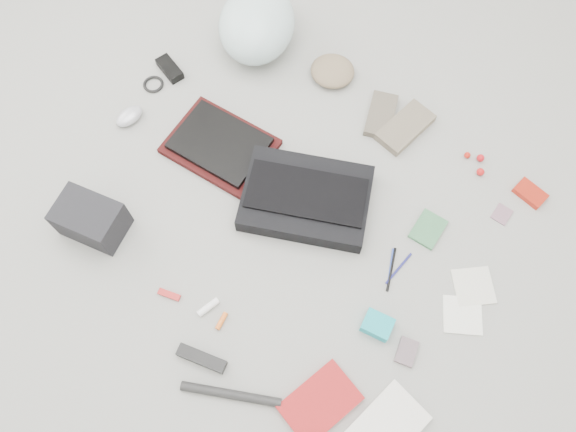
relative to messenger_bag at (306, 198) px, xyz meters
The scene contains 33 objects.
ground_plane 0.10m from the messenger_bag, 98.58° to the right, with size 4.00×4.00×0.00m, color gray.
messenger_bag is the anchor object (origin of this frame).
bag_flap 0.04m from the messenger_bag, ahead, with size 0.41×0.19×0.01m, color black.
laptop_sleeve 0.39m from the messenger_bag, behind, with size 0.37×0.28×0.03m, color #380C0C.
laptop 0.39m from the messenger_bag, behind, with size 0.32×0.24×0.02m, color black.
bike_helmet 0.75m from the messenger_bag, 136.58° to the left, with size 0.30×0.37×0.22m, color silver.
beanie 0.57m from the messenger_bag, 110.83° to the left, with size 0.17×0.16×0.06m, color #877256.
mitten_left 0.46m from the messenger_bag, 83.26° to the left, with size 0.10×0.19×0.03m, color #635A4B.
mitten_right 0.49m from the messenger_bag, 71.07° to the left, with size 0.11×0.23×0.03m, color #746856.
power_brick 0.78m from the messenger_bag, 164.81° to the left, with size 0.12×0.06×0.03m, color black.
cable_coil 0.78m from the messenger_bag, behind, with size 0.08×0.08×0.01m, color black.
mouse 0.75m from the messenger_bag, behind, with size 0.07×0.11×0.04m, color #B1B2BA.
camera_bag 0.74m from the messenger_bag, 140.55° to the right, with size 0.21×0.15×0.14m, color black.
multitool 0.57m from the messenger_bag, 111.33° to the right, with size 0.08×0.02×0.01m, color #B4201F.
toiletry_tube_white 0.50m from the messenger_bag, 98.18° to the right, with size 0.02×0.02×0.08m, color white.
toiletry_tube_orange 0.51m from the messenger_bag, 91.01° to the right, with size 0.02×0.02×0.06m, color orange.
u_lock 0.64m from the messenger_bag, 89.30° to the right, with size 0.16×0.04×0.03m, color black.
bike_pump 0.70m from the messenger_bag, 77.84° to the right, with size 0.03×0.03×0.31m, color black.
book_red 0.68m from the messenger_bag, 54.90° to the right, with size 0.15×0.23×0.02m, color red.
book_white 0.79m from the messenger_bag, 40.41° to the right, with size 0.16×0.23×0.02m, color silver.
notepad 0.44m from the messenger_bag, 18.28° to the left, with size 0.09×0.12×0.01m, color #397047.
pen_blue 0.37m from the messenger_bag, ahead, with size 0.01×0.01×0.12m, color #283E92.
pen_black 0.38m from the messenger_bag, ahead, with size 0.01×0.01×0.16m, color black.
pen_navy 0.40m from the messenger_bag, ahead, with size 0.01×0.01×0.14m, color navy.
accordion_wallet 0.50m from the messenger_bag, 31.08° to the right, with size 0.09×0.07×0.05m, color #10AAB8.
card_deck 0.61m from the messenger_bag, 27.03° to the right, with size 0.06×0.09×0.02m, color slate.
napkin_top 0.64m from the messenger_bag, ahead, with size 0.13×0.13×0.01m, color beige.
napkin_bottom 0.65m from the messenger_bag, ahead, with size 0.13×0.13×0.01m, color white.
lollipop_a 0.63m from the messenger_bag, 49.61° to the left, with size 0.02×0.02×0.02m, color red.
lollipop_b 0.67m from the messenger_bag, 47.33° to the left, with size 0.03×0.03×0.03m, color red.
lollipop_c 0.65m from the messenger_bag, 42.58° to the left, with size 0.03×0.03×0.03m, color red.
altoids_tin 0.80m from the messenger_bag, 34.43° to the left, with size 0.11×0.07×0.02m, color #AE2313.
stamp_sheet 0.70m from the messenger_bag, 28.34° to the left, with size 0.06×0.07×0.00m, color gray.
Camera 1 is at (0.41, -0.65, 1.82)m, focal length 35.00 mm.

